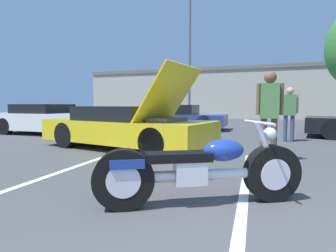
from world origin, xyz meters
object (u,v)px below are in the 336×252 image
object	(u,v)px
light_pole	(190,51)
parked_car_left_row	(46,119)
motorcycle	(200,170)
spectator_midground	(289,109)
parked_car_mid_row	(178,117)
show_car_hood_open	(127,127)
spectator_near_motorcycle	(269,108)

from	to	relation	value
light_pole	parked_car_left_row	size ratio (longest dim) A/B	2.03
motorcycle	spectator_midground	distance (m)	6.33
parked_car_mid_row	spectator_midground	world-z (taller)	spectator_midground
light_pole	motorcycle	bearing A→B (deg)	-76.01
light_pole	parked_car_mid_row	size ratio (longest dim) A/B	1.88
show_car_hood_open	parked_car_left_row	distance (m)	5.16
light_pole	spectator_midground	xyz separation A→B (m)	(5.03, -7.57, -3.55)
motorcycle	spectator_near_motorcycle	world-z (taller)	spectator_near_motorcycle
motorcycle	show_car_hood_open	size ratio (longest dim) A/B	0.46
light_pole	show_car_hood_open	size ratio (longest dim) A/B	1.69
show_car_hood_open	light_pole	bearing A→B (deg)	106.49
light_pole	show_car_hood_open	distance (m)	11.00
spectator_midground	light_pole	bearing A→B (deg)	123.58
motorcycle	light_pole	bearing A→B (deg)	76.77
parked_car_mid_row	spectator_midground	bearing A→B (deg)	-33.00
light_pole	motorcycle	xyz separation A→B (m)	(3.40, -13.66, -4.16)
spectator_near_motorcycle	light_pole	bearing A→B (deg)	111.34
parked_car_mid_row	spectator_near_motorcycle	bearing A→B (deg)	-58.66
parked_car_left_row	spectator_near_motorcycle	distance (m)	8.75
light_pole	spectator_near_motorcycle	xyz separation A→B (m)	(4.27, -10.92, -3.46)
show_car_hood_open	spectator_near_motorcycle	size ratio (longest dim) A/B	2.70
light_pole	parked_car_left_row	distance (m)	9.90
light_pole	spectator_midground	distance (m)	9.75
show_car_hood_open	spectator_near_motorcycle	distance (m)	3.67
parked_car_left_row	spectator_near_motorcycle	size ratio (longest dim) A/B	2.25
light_pole	motorcycle	size ratio (longest dim) A/B	3.70
spectator_midground	parked_car_left_row	bearing A→B (deg)	-176.46
parked_car_mid_row	spectator_near_motorcycle	world-z (taller)	spectator_near_motorcycle
motorcycle	spectator_near_motorcycle	bearing A→B (deg)	45.19
light_pole	spectator_near_motorcycle	size ratio (longest dim) A/B	4.55
spectator_near_motorcycle	show_car_hood_open	bearing A→B (deg)	168.93
parked_car_mid_row	parked_car_left_row	size ratio (longest dim) A/B	1.08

